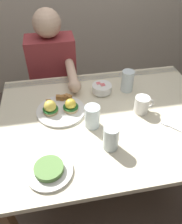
{
  "coord_description": "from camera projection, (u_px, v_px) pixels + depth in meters",
  "views": [
    {
      "loc": [
        -0.27,
        -0.86,
        1.53
      ],
      "look_at": [
        -0.1,
        0.0,
        0.78
      ],
      "focal_mm": 35.07,
      "sensor_mm": 36.0,
      "label": 1
    }
  ],
  "objects": [
    {
      "name": "ground_plane",
      "position": [
        104.0,
        187.0,
        1.68
      ],
      "size": [
        6.0,
        6.0,
        0.0
      ],
      "primitive_type": "plane",
      "color": "brown"
    },
    {
      "name": "dining_table",
      "position": [
        109.0,
        129.0,
        1.27
      ],
      "size": [
        1.2,
        0.9,
        0.74
      ],
      "color": "beige",
      "rests_on": "ground_plane"
    },
    {
      "name": "eggs_benedict_plate",
      "position": [
        60.0,
        108.0,
        1.21
      ],
      "size": [
        0.27,
        0.27,
        0.09
      ],
      "color": "white",
      "rests_on": "dining_table"
    },
    {
      "name": "fruit_bowl",
      "position": [
        102.0,
        88.0,
        1.34
      ],
      "size": [
        0.12,
        0.12,
        0.06
      ],
      "color": "white",
      "rests_on": "dining_table"
    },
    {
      "name": "coffee_mug",
      "position": [
        142.0,
        104.0,
        1.19
      ],
      "size": [
        0.11,
        0.08,
        0.09
      ],
      "color": "white",
      "rests_on": "dining_table"
    },
    {
      "name": "fork",
      "position": [
        173.0,
        128.0,
        1.12
      ],
      "size": [
        0.12,
        0.13,
        0.0
      ],
      "color": "silver",
      "rests_on": "dining_table"
    },
    {
      "name": "water_glass_near",
      "position": [
        111.0,
        139.0,
        0.99
      ],
      "size": [
        0.07,
        0.07,
        0.12
      ],
      "color": "silver",
      "rests_on": "dining_table"
    },
    {
      "name": "water_glass_far",
      "position": [
        92.0,
        118.0,
        1.1
      ],
      "size": [
        0.08,
        0.08,
        0.12
      ],
      "color": "silver",
      "rests_on": "dining_table"
    },
    {
      "name": "water_glass_extra",
      "position": [
        127.0,
        82.0,
        1.34
      ],
      "size": [
        0.08,
        0.08,
        0.13
      ],
      "color": "silver",
      "rests_on": "dining_table"
    },
    {
      "name": "side_plate",
      "position": [
        49.0,
        170.0,
        0.91
      ],
      "size": [
        0.2,
        0.2,
        0.04
      ],
      "color": "white",
      "rests_on": "dining_table"
    },
    {
      "name": "diner_person",
      "position": [
        54.0,
        77.0,
        1.67
      ],
      "size": [
        0.34,
        0.54,
        1.14
      ],
      "color": "#33333D",
      "rests_on": "ground_plane"
    }
  ]
}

